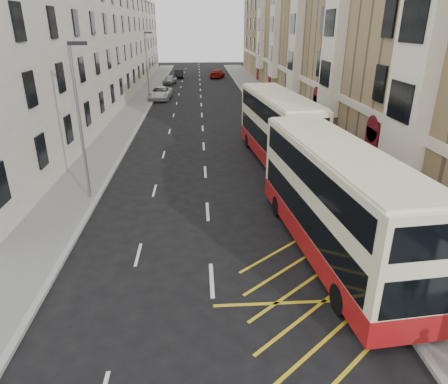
{
  "coord_description": "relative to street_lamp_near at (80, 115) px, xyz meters",
  "views": [
    {
      "loc": [
        -0.33,
        -8.54,
        8.83
      ],
      "look_at": [
        0.69,
        7.49,
        2.11
      ],
      "focal_mm": 32.0,
      "sensor_mm": 36.0,
      "label": 1
    }
  ],
  "objects": [
    {
      "name": "ground",
      "position": [
        6.35,
        -12.0,
        -4.64
      ],
      "size": [
        200.0,
        200.0,
        0.0
      ],
      "primitive_type": "plane",
      "color": "black",
      "rests_on": "ground"
    },
    {
      "name": "pavement_right",
      "position": [
        14.35,
        18.0,
        -4.56
      ],
      "size": [
        4.0,
        120.0,
        0.15
      ],
      "primitive_type": "cube",
      "color": "slate",
      "rests_on": "ground"
    },
    {
      "name": "pavement_left",
      "position": [
        -1.15,
        18.0,
        -4.56
      ],
      "size": [
        3.0,
        120.0,
        0.15
      ],
      "primitive_type": "cube",
      "color": "slate",
      "rests_on": "ground"
    },
    {
      "name": "kerb_right",
      "position": [
        12.35,
        18.0,
        -4.56
      ],
      "size": [
        0.25,
        120.0,
        0.15
      ],
      "primitive_type": "cube",
      "color": "#979792",
      "rests_on": "ground"
    },
    {
      "name": "kerb_left",
      "position": [
        0.35,
        18.0,
        -4.56
      ],
      "size": [
        0.25,
        120.0,
        0.15
      ],
      "primitive_type": "cube",
      "color": "#979792",
      "rests_on": "ground"
    },
    {
      "name": "road_markings",
      "position": [
        6.35,
        33.0,
        -4.63
      ],
      "size": [
        10.0,
        110.0,
        0.01
      ],
      "primitive_type": null,
      "color": "silver",
      "rests_on": "ground"
    },
    {
      "name": "terrace_right",
      "position": [
        21.23,
        33.38,
        2.88
      ],
      "size": [
        10.75,
        79.0,
        15.25
      ],
      "color": "#9C835A",
      "rests_on": "ground"
    },
    {
      "name": "terrace_left",
      "position": [
        -7.08,
        33.5,
        1.88
      ],
      "size": [
        9.18,
        79.0,
        13.25
      ],
      "color": "beige",
      "rests_on": "ground"
    },
    {
      "name": "guard_railing",
      "position": [
        12.6,
        -6.25,
        -3.78
      ],
      "size": [
        0.06,
        6.56,
        1.01
      ],
      "color": "red",
      "rests_on": "pavement_right"
    },
    {
      "name": "street_lamp_near",
      "position": [
        0.0,
        0.0,
        0.0
      ],
      "size": [
        0.93,
        0.18,
        8.0
      ],
      "color": "slate",
      "rests_on": "pavement_left"
    },
    {
      "name": "street_lamp_far",
      "position": [
        0.0,
        30.0,
        0.0
      ],
      "size": [
        0.93,
        0.18,
        8.0
      ],
      "color": "slate",
      "rests_on": "pavement_left"
    },
    {
      "name": "double_decker_front",
      "position": [
        11.35,
        -6.29,
        -2.29
      ],
      "size": [
        3.68,
        11.72,
        4.6
      ],
      "rotation": [
        0.0,
        0.0,
        0.09
      ],
      "color": "#F7EDBE",
      "rests_on": "ground"
    },
    {
      "name": "double_decker_rear",
      "position": [
        11.35,
        5.88,
        -2.26
      ],
      "size": [
        3.72,
        11.87,
        4.66
      ],
      "rotation": [
        0.0,
        0.0,
        0.09
      ],
      "color": "#F7EDBE",
      "rests_on": "ground"
    },
    {
      "name": "pedestrian_far",
      "position": [
        12.93,
        -7.78,
        -3.56
      ],
      "size": [
        1.18,
        0.85,
        1.86
      ],
      "primitive_type": "imported",
      "rotation": [
        0.0,
        0.0,
        2.73
      ],
      "color": "black",
      "rests_on": "pavement_right"
    },
    {
      "name": "white_van",
      "position": [
        1.15,
        31.99,
        -3.85
      ],
      "size": [
        3.02,
        5.82,
        1.57
      ],
      "primitive_type": "imported",
      "rotation": [
        0.0,
        0.0,
        -0.08
      ],
      "color": "silver",
      "rests_on": "ground"
    },
    {
      "name": "car_silver",
      "position": [
        1.44,
        46.57,
        -3.94
      ],
      "size": [
        2.42,
        4.31,
        1.38
      ],
      "primitive_type": "imported",
      "rotation": [
        0.0,
        0.0,
        -0.2
      ],
      "color": "#979A9E",
      "rests_on": "ground"
    },
    {
      "name": "car_dark",
      "position": [
        2.52,
        54.76,
        -3.91
      ],
      "size": [
        1.99,
        4.52,
        1.44
      ],
      "primitive_type": "imported",
      "rotation": [
        0.0,
        0.0,
        0.11
      ],
      "color": "black",
      "rests_on": "ground"
    },
    {
      "name": "car_red",
      "position": [
        9.54,
        54.33,
        -3.9
      ],
      "size": [
        3.24,
        5.45,
        1.48
      ],
      "primitive_type": "imported",
      "rotation": [
        0.0,
        0.0,
        2.9
      ],
      "color": "#901005",
      "rests_on": "ground"
    }
  ]
}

